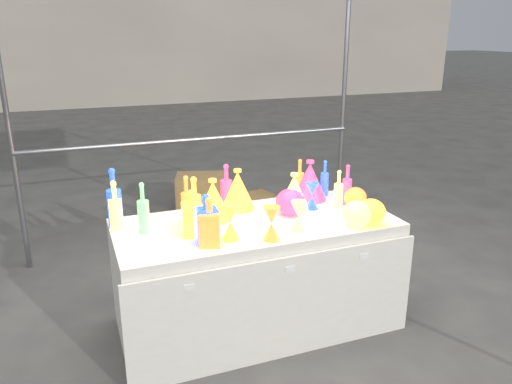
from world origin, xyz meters
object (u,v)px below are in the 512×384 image
object	(u,v)px
display_table	(257,274)
hourglass_0	(271,224)
cardboard_box_closed	(201,192)
decanter_0	(192,213)
bottle_0	(115,205)
globe_0	(371,213)
lampshade_0	(213,199)

from	to	relation	value
display_table	hourglass_0	world-z (taller)	hourglass_0
cardboard_box_closed	hourglass_0	xyz separation A→B (m)	(-0.28, -2.72, 0.66)
decanter_0	bottle_0	bearing A→B (deg)	155.31
cardboard_box_closed	decanter_0	distance (m)	2.67
bottle_0	globe_0	bearing A→B (deg)	-18.45
globe_0	lampshade_0	size ratio (longest dim) A/B	0.67
cardboard_box_closed	hourglass_0	distance (m)	2.81
decanter_0	globe_0	xyz separation A→B (m)	(1.10, -0.23, -0.07)
display_table	bottle_0	bearing A→B (deg)	166.23
display_table	globe_0	xyz separation A→B (m)	(0.66, -0.30, 0.45)
bottle_0	lampshade_0	distance (m)	0.61
cardboard_box_closed	hourglass_0	size ratio (longest dim) A/B	2.58
globe_0	bottle_0	bearing A→B (deg)	161.55
display_table	cardboard_box_closed	bearing A→B (deg)	83.97
hourglass_0	decanter_0	bearing A→B (deg)	149.70
decanter_0	lampshade_0	size ratio (longest dim) A/B	1.04
display_table	decanter_0	size ratio (longest dim) A/B	6.47
cardboard_box_closed	lampshade_0	world-z (taller)	lampshade_0
bottle_0	decanter_0	size ratio (longest dim) A/B	1.09
decanter_0	hourglass_0	xyz separation A→B (m)	(0.41, -0.24, -0.04)
bottle_0	lampshade_0	world-z (taller)	bottle_0
bottle_0	globe_0	world-z (taller)	bottle_0
display_table	cardboard_box_closed	distance (m)	2.44
cardboard_box_closed	globe_0	xyz separation A→B (m)	(0.41, -2.72, 0.63)
display_table	cardboard_box_closed	size ratio (longest dim) A/B	3.45
hourglass_0	display_table	bearing A→B (deg)	85.68
display_table	hourglass_0	distance (m)	0.57
cardboard_box_closed	decanter_0	world-z (taller)	decanter_0
decanter_0	lampshade_0	bearing A→B (deg)	55.64
hourglass_0	lampshade_0	xyz separation A→B (m)	(-0.22, 0.45, 0.03)
cardboard_box_closed	lampshade_0	size ratio (longest dim) A/B	1.94
display_table	decanter_0	distance (m)	0.68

